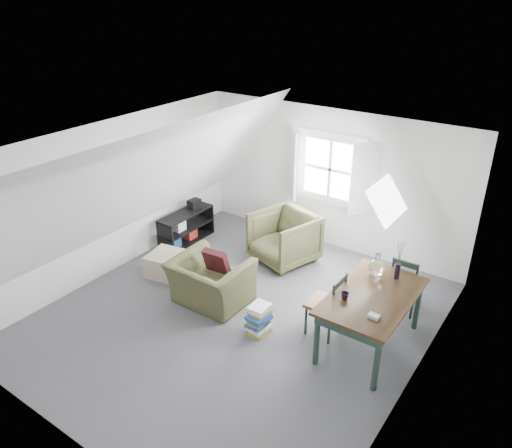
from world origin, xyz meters
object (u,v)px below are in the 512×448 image
Objects in this scene: armchair_far at (283,260)px; magazine_stack at (259,319)px; media_shelf at (185,229)px; ottoman at (167,264)px; dining_chair_near at (327,303)px; dining_chair_far at (406,283)px; dining_table at (372,302)px; armchair_near at (211,301)px.

armchair_far is 2.03m from magazine_stack.
ottoman is at bearing -62.54° from media_shelf.
dining_chair_near reaches higher than armchair_far.
media_shelf reaches higher than armchair_far.
magazine_stack is (-1.44, -1.63, -0.26)m from dining_chair_far.
dining_table is 1.06m from dining_chair_far.
media_shelf is at bearing 164.39° from dining_table.
dining_chair_far reaches higher than armchair_near.
dining_table reaches higher than armchair_near.
armchair_far is 2.28m from dining_chair_far.
armchair_far is 1.04× the size of dining_chair_near.
dining_chair_far is (3.55, 1.25, 0.28)m from ottoman.
media_shelf is 2.99m from magazine_stack.
dining_table reaches higher than armchair_far.
magazine_stack is (-1.34, -0.60, -0.48)m from dining_table.
armchair_far is 2.10m from dining_chair_near.
armchair_far is at bearing 13.81° from media_shelf.
dining_table is 1.71× the size of dining_chair_near.
dining_chair_far reaches higher than media_shelf.
dining_chair_near reaches higher than media_shelf.
armchair_near is at bearing 48.96° from dining_chair_far.
media_shelf is (-4.08, -0.22, -0.21)m from dining_chair_far.
ottoman is 1.34× the size of magazine_stack.
dining_table is at bearing 24.31° from magazine_stack.
armchair_near is 2.05m from media_shelf.
armchair_near is 0.68× the size of dining_table.
ottoman reaches higher than armchair_near.
ottoman is at bearing -114.41° from armchair_far.
armchair_far is 2.00m from ottoman.
armchair_far is 0.85× the size of media_shelf.
dining_chair_near is (-0.68, -1.12, 0.01)m from dining_chair_far.
magazine_stack is at bearing -49.89° from armchair_far.
dining_chair_near is at bearing -23.96° from armchair_far.
dining_chair_far is 4.09m from media_shelf.
magazine_stack is (1.01, -0.19, 0.21)m from armchair_near.
media_shelf is (-3.40, 0.90, -0.22)m from dining_chair_near.
ottoman is (-1.33, -1.48, 0.19)m from armchair_far.
dining_chair_near is (2.86, 0.12, 0.30)m from ottoman.
armchair_far is (0.24, 1.68, 0.00)m from armchair_near.
armchair_near is 2.88m from dining_chair_far.
dining_table is 3.79× the size of magazine_stack.
armchair_far is at bearing 112.55° from magazine_stack.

